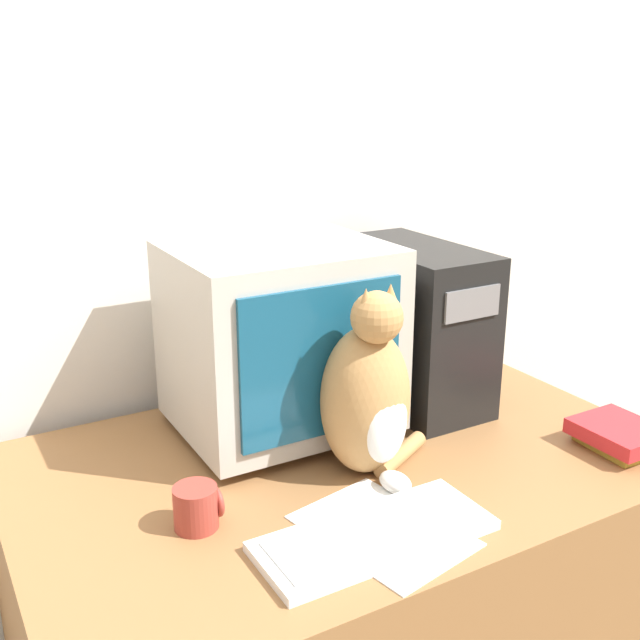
% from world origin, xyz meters
% --- Properties ---
extents(wall_back, '(7.00, 0.05, 2.50)m').
position_xyz_m(wall_back, '(0.00, 0.94, 1.25)').
color(wall_back, silver).
rests_on(wall_back, ground_plane).
extents(desk, '(1.35, 0.87, 0.75)m').
position_xyz_m(desk, '(0.00, 0.44, 0.38)').
color(desk, olive).
rests_on(desk, ground_plane).
extents(crt_monitor, '(0.45, 0.39, 0.43)m').
position_xyz_m(crt_monitor, '(-0.06, 0.62, 0.97)').
color(crt_monitor, '#BCB7AD').
rests_on(crt_monitor, desk).
extents(computer_tower, '(0.21, 0.42, 0.39)m').
position_xyz_m(computer_tower, '(0.31, 0.62, 0.95)').
color(computer_tower, black).
rests_on(computer_tower, desk).
extents(keyboard, '(0.42, 0.17, 0.02)m').
position_xyz_m(keyboard, '(-0.11, 0.15, 0.76)').
color(keyboard, silver).
rests_on(keyboard, desk).
extents(cat, '(0.27, 0.23, 0.40)m').
position_xyz_m(cat, '(0.01, 0.36, 0.92)').
color(cat, '#B7844C').
rests_on(cat, desk).
extents(book_stack, '(0.17, 0.18, 0.05)m').
position_xyz_m(book_stack, '(0.54, 0.18, 0.78)').
color(book_stack, gold).
rests_on(book_stack, desk).
extents(pen, '(0.15, 0.04, 0.01)m').
position_xyz_m(pen, '(-0.24, 0.22, 0.76)').
color(pen, black).
rests_on(pen, desk).
extents(paper_sheet, '(0.26, 0.33, 0.00)m').
position_xyz_m(paper_sheet, '(-0.08, 0.17, 0.75)').
color(paper_sheet, white).
rests_on(paper_sheet, desk).
extents(mug, '(0.09, 0.08, 0.08)m').
position_xyz_m(mug, '(-0.36, 0.34, 0.79)').
color(mug, '#9E382D').
rests_on(mug, desk).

